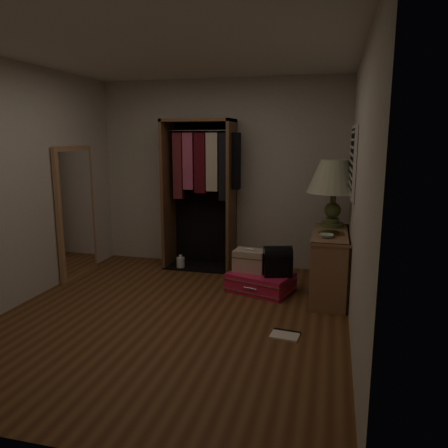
{
  "coord_description": "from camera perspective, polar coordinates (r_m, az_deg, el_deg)",
  "views": [
    {
      "loc": [
        1.54,
        -3.96,
        1.8
      ],
      "look_at": [
        0.3,
        0.95,
        0.8
      ],
      "focal_mm": 35.0,
      "sensor_mm": 36.0,
      "label": 1
    }
  ],
  "objects": [
    {
      "name": "black_bag",
      "position": [
        5.12,
        7.01,
        -4.73
      ],
      "size": [
        0.37,
        0.29,
        0.35
      ],
      "rotation": [
        0.0,
        0.0,
        0.28
      ],
      "color": "black",
      "rests_on": "pink_suitcase"
    },
    {
      "name": "floor_mirror",
      "position": [
        6.0,
        -18.75,
        1.46
      ],
      "size": [
        0.06,
        0.8,
        1.7
      ],
      "color": "tan",
      "rests_on": "ground"
    },
    {
      "name": "room_walls",
      "position": [
        4.28,
        -5.95,
        7.08
      ],
      "size": [
        3.52,
        4.02,
        2.6
      ],
      "color": "beige",
      "rests_on": "ground"
    },
    {
      "name": "console_bookshelf",
      "position": [
        5.19,
        13.65,
        -4.87
      ],
      "size": [
        0.42,
        1.12,
        0.75
      ],
      "color": "#906646",
      "rests_on": "ground"
    },
    {
      "name": "white_jug",
      "position": [
        6.17,
        -5.69,
        -5.05
      ],
      "size": [
        0.14,
        0.14,
        0.2
      ],
      "rotation": [
        0.0,
        0.0,
        0.31
      ],
      "color": "white",
      "rests_on": "ground"
    },
    {
      "name": "table_lamp",
      "position": [
        5.35,
        14.19,
        5.84
      ],
      "size": [
        0.78,
        0.78,
        0.8
      ],
      "rotation": [
        0.0,
        0.0,
        0.26
      ],
      "color": "#48582A",
      "rests_on": "console_bookshelf"
    },
    {
      "name": "train_case",
      "position": [
        5.28,
        3.42,
        -4.75
      ],
      "size": [
        0.41,
        0.31,
        0.28
      ],
      "rotation": [
        0.0,
        0.0,
        -0.12
      ],
      "color": "#BBAB8F",
      "rests_on": "pink_suitcase"
    },
    {
      "name": "pink_suitcase",
      "position": [
        5.27,
        4.81,
        -7.56
      ],
      "size": [
        0.86,
        0.73,
        0.22
      ],
      "rotation": [
        0.0,
        0.0,
        -0.31
      ],
      "color": "#DE1B4B",
      "rests_on": "ground"
    },
    {
      "name": "open_wardrobe",
      "position": [
        6.02,
        -2.72,
        5.74
      ],
      "size": [
        1.04,
        0.5,
        2.05
      ],
      "color": "brown",
      "rests_on": "ground"
    },
    {
      "name": "ground",
      "position": [
        4.62,
        -6.65,
        -11.86
      ],
      "size": [
        4.0,
        4.0,
        0.0
      ],
      "primitive_type": "plane",
      "color": "brown",
      "rests_on": "ground"
    },
    {
      "name": "brass_tray",
      "position": [
        5.0,
        13.85,
        -1.18
      ],
      "size": [
        0.36,
        0.36,
        0.02
      ],
      "rotation": [
        0.0,
        0.0,
        -0.35
      ],
      "color": "#A1733E",
      "rests_on": "console_bookshelf"
    },
    {
      "name": "floor_book",
      "position": [
        4.21,
        8.02,
        -14.12
      ],
      "size": [
        0.28,
        0.23,
        0.02
      ],
      "rotation": [
        0.0,
        0.0,
        -0.11
      ],
      "color": "#ECE0C7",
      "rests_on": "ground"
    },
    {
      "name": "ceramic_bowl",
      "position": [
        4.81,
        13.24,
        -1.52
      ],
      "size": [
        0.17,
        0.17,
        0.04
      ],
      "primitive_type": "imported",
      "rotation": [
        0.0,
        0.0,
        0.1
      ],
      "color": "#AED1B6",
      "rests_on": "console_bookshelf"
    }
  ]
}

